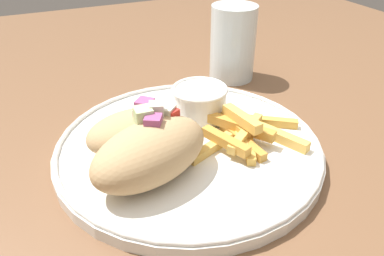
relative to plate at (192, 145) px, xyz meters
The scene contains 7 objects.
table 0.08m from the plate, 111.40° to the left, with size 1.43×1.43×0.76m.
plate is the anchor object (origin of this frame).
pita_sandwich_near 0.08m from the plate, 148.64° to the right, with size 0.15×0.12×0.07m.
pita_sandwich_far 0.07m from the plate, 164.39° to the left, with size 0.11×0.08×0.05m.
fries_pile 0.06m from the plate, 19.32° to the right, with size 0.16×0.11×0.03m.
sauce_ramekin 0.07m from the plate, 56.79° to the left, with size 0.07×0.07×0.04m.
water_glass 0.23m from the plate, 48.93° to the left, with size 0.07×0.07×0.12m.
Camera 1 is at (-0.14, -0.34, 1.02)m, focal length 35.00 mm.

